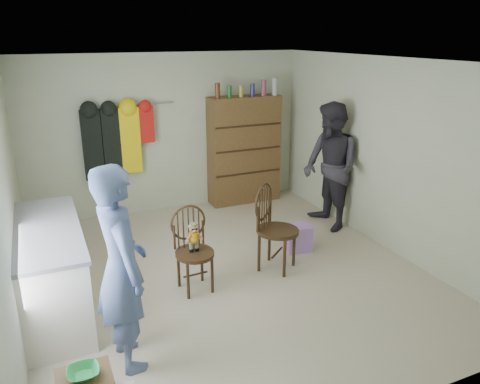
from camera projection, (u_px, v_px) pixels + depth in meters
name	position (u px, v px, depth m)	size (l,w,h in m)	color
ground_plane	(228.00, 273.00, 5.70)	(5.00, 5.00, 0.00)	beige
room_walls	(210.00, 137.00, 5.65)	(5.00, 5.00, 5.00)	beige
counter	(52.00, 270.00, 4.80)	(0.64, 1.86, 0.94)	silver
bowl	(83.00, 373.00, 3.22)	(0.22, 0.22, 0.05)	green
chair_front	(193.00, 244.00, 5.21)	(0.46, 0.46, 0.97)	#302011
chair_far	(273.00, 224.00, 5.66)	(0.68, 0.68, 1.08)	#302011
striped_bag	(298.00, 238.00, 6.25)	(0.33, 0.26, 0.35)	pink
person_left	(121.00, 268.00, 3.91)	(0.66, 0.44, 1.82)	#4D5E8D
person_right	(330.00, 167.00, 6.77)	(0.91, 0.71, 1.86)	#2D2B33
dresser	(244.00, 150.00, 7.87)	(1.20, 0.39, 2.07)	brown
coat_rack	(116.00, 140.00, 7.04)	(1.42, 0.12, 1.09)	#99999E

